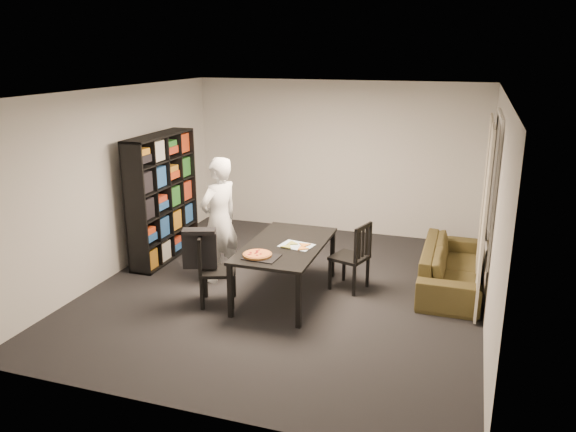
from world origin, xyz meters
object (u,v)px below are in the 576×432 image
(dining_table, at_px, (286,249))
(sofa, at_px, (452,266))
(chair_right, at_px, (355,253))
(baking_tray, at_px, (262,257))
(bookshelf, at_px, (162,198))
(person, at_px, (219,220))
(chair_left, at_px, (210,265))
(pepperoni_pizza, at_px, (257,254))

(dining_table, relative_size, sofa, 0.86)
(dining_table, distance_m, chair_right, 0.94)
(chair_right, height_order, baking_tray, chair_right)
(chair_right, bearing_deg, bookshelf, -77.84)
(bookshelf, relative_size, dining_table, 1.12)
(chair_right, height_order, person, person)
(dining_table, xyz_separation_m, chair_left, (-0.81, -0.53, -0.12))
(sofa, bearing_deg, chair_left, 117.70)
(dining_table, xyz_separation_m, pepperoni_pizza, (-0.18, -0.54, 0.09))
(bookshelf, height_order, pepperoni_pizza, bookshelf)
(chair_left, relative_size, person, 0.53)
(dining_table, relative_size, baking_tray, 4.24)
(bookshelf, distance_m, chair_left, 1.93)
(dining_table, height_order, baking_tray, baking_tray)
(person, bearing_deg, chair_right, 119.37)
(chair_right, xyz_separation_m, sofa, (1.22, 0.51, -0.24))
(dining_table, distance_m, chair_left, 0.97)
(bookshelf, bearing_deg, chair_left, -42.43)
(baking_tray, relative_size, sofa, 0.20)
(baking_tray, bearing_deg, bookshelf, 148.13)
(person, distance_m, baking_tray, 1.19)
(chair_right, height_order, pepperoni_pizza, chair_right)
(chair_right, distance_m, baking_tray, 1.38)
(dining_table, bearing_deg, pepperoni_pizza, -108.17)
(bookshelf, height_order, person, bookshelf)
(chair_left, bearing_deg, bookshelf, 27.76)
(bookshelf, bearing_deg, sofa, 3.01)
(dining_table, bearing_deg, sofa, 25.40)
(person, height_order, sofa, person)
(sofa, bearing_deg, chair_right, 112.89)
(chair_left, bearing_deg, dining_table, -76.71)
(bookshelf, xyz_separation_m, sofa, (4.23, 0.22, -0.66))
(chair_left, distance_m, chair_right, 1.90)
(bookshelf, height_order, sofa, bookshelf)
(bookshelf, xyz_separation_m, chair_right, (3.01, -0.29, -0.42))
(bookshelf, distance_m, sofa, 4.29)
(pepperoni_pizza, height_order, sofa, pepperoni_pizza)
(pepperoni_pizza, bearing_deg, chair_right, 44.85)
(person, xyz_separation_m, baking_tray, (0.90, -0.77, -0.15))
(bookshelf, relative_size, person, 1.10)
(chair_right, xyz_separation_m, pepperoni_pizza, (-0.99, -0.99, 0.21))
(person, bearing_deg, pepperoni_pizza, 70.31)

